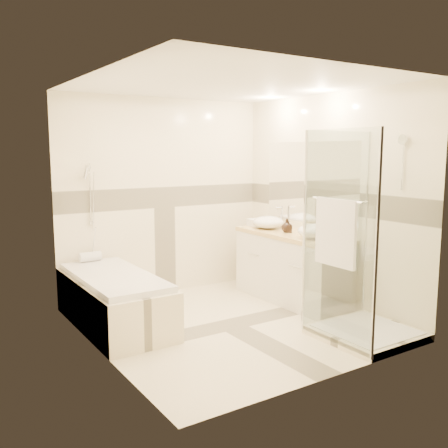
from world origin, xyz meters
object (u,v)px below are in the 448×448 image
amenity_bottle_a (289,227)px  vanity (292,267)px  amenity_bottle_b (287,225)px  bathtub (114,297)px  shower_enclosure (354,288)px  vessel_sink_far (316,231)px  vessel_sink_near (268,222)px

amenity_bottle_a → vanity: bearing=-67.1°
vanity → amenity_bottle_b: amenity_bottle_b is taller
bathtub → shower_enclosure: size_ratio=0.83×
vanity → vessel_sink_far: 0.67m
vanity → amenity_bottle_b: (-0.02, 0.08, 0.51)m
vessel_sink_far → amenity_bottle_a: vessel_sink_far is taller
shower_enclosure → vessel_sink_near: bearing=81.0°
amenity_bottle_b → vanity: bearing=-76.0°
shower_enclosure → vessel_sink_far: bearing=72.0°
vessel_sink_far → amenity_bottle_b: amenity_bottle_b is taller
bathtub → vessel_sink_far: size_ratio=4.05×
vessel_sink_near → vessel_sink_far: bearing=-90.0°
vessel_sink_near → amenity_bottle_b: bearing=-90.0°
vanity → shower_enclosure: size_ratio=0.79×
shower_enclosure → vanity: bearing=77.0°
shower_enclosure → amenity_bottle_b: bearing=78.6°
vessel_sink_far → amenity_bottle_b: size_ratio=2.47×
vanity → vessel_sink_near: 0.68m
vessel_sink_near → amenity_bottle_a: (0.00, -0.41, -0.01)m
amenity_bottle_a → shower_enclosure: bearing=-101.7°
shower_enclosure → vessel_sink_near: size_ratio=5.06×
vanity → amenity_bottle_a: 0.50m
bathtub → amenity_bottle_b: amenity_bottle_b is taller
vessel_sink_near → amenity_bottle_b: size_ratio=2.37×
bathtub → vanity: vanity is taller
vanity → vessel_sink_near: bearing=92.5°
vanity → amenity_bottle_a: (-0.02, 0.05, 0.50)m
amenity_bottle_b → amenity_bottle_a: bearing=-90.0°
bathtub → amenity_bottle_b: bearing=-7.2°
shower_enclosure → vessel_sink_near: shower_enclosure is taller
vanity → amenity_bottle_b: bearing=104.0°
bathtub → amenity_bottle_a: size_ratio=11.71×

